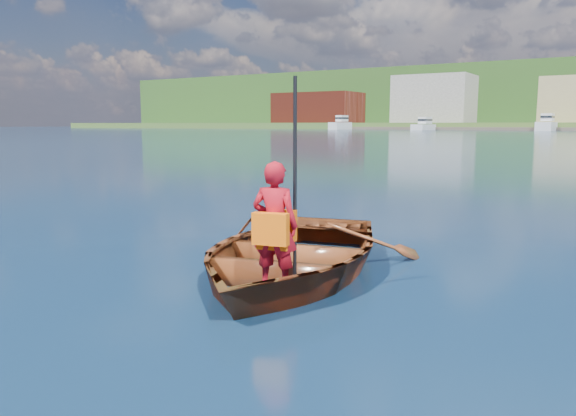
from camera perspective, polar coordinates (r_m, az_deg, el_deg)
ground at (r=5.88m, az=3.28°, el=-7.91°), size 600.00×600.00×0.00m
rowboat at (r=6.28m, az=0.21°, el=-4.58°), size 3.44×4.24×0.77m
child_paddler at (r=5.30m, az=-1.32°, el=-1.80°), size 0.50×0.40×2.00m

